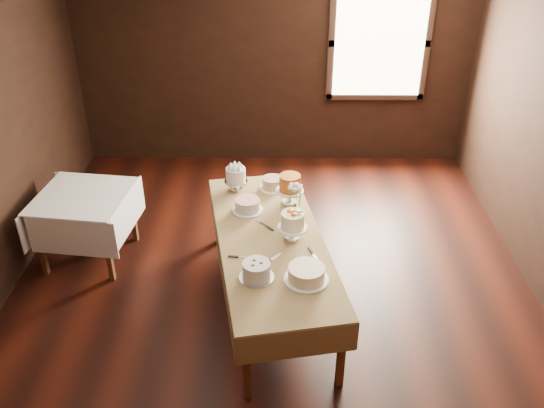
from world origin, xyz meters
The scene contains 19 objects.
floor centered at (0.00, 0.00, 0.00)m, with size 5.00×6.00×0.01m, color black.
wall_back centered at (0.00, 3.00, 1.40)m, with size 5.00×0.02×2.80m, color black.
window centered at (1.30, 2.94, 1.60)m, with size 1.10×0.05×1.30m, color #FFEABF.
display_table centered at (-0.01, 0.01, 0.66)m, with size 1.30×2.43×0.71m.
side_table centered at (-1.87, 0.71, 0.65)m, with size 0.97×0.97×0.73m.
cake_meringue centered at (-0.36, 0.87, 0.83)m, with size 0.23×0.23×0.25m.
cake_speckled centered at (0.00, 0.89, 0.77)m, with size 0.28×0.28×0.12m.
cake_lattice centered at (-0.23, 0.47, 0.76)m, with size 0.32×0.32×0.11m.
cake_caramel centered at (0.17, 0.62, 0.84)m, with size 0.27×0.27×0.31m.
cake_flowers centered at (0.18, 0.02, 0.83)m, with size 0.26×0.26×0.27m.
cake_swirl centered at (-0.12, -0.54, 0.78)m, with size 0.31×0.31×0.14m.
cake_cream centered at (0.28, -0.57, 0.77)m, with size 0.36×0.36×0.12m.
cake_server_a centered at (0.04, -0.26, 0.72)m, with size 0.24×0.03×0.01m, color silver.
cake_server_b centered at (0.37, -0.28, 0.72)m, with size 0.24×0.03×0.01m, color silver.
cake_server_c centered at (-0.10, 0.25, 0.72)m, with size 0.24×0.03×0.01m, color silver.
cake_server_d centered at (0.22, 0.36, 0.72)m, with size 0.24×0.03×0.01m, color silver.
cake_server_e centered at (-0.20, -0.28, 0.72)m, with size 0.24×0.03×0.01m, color silver.
flower_vase centered at (0.21, 0.38, 0.78)m, with size 0.12×0.12×0.13m, color #2D2823.
flower_bouquet centered at (0.21, 0.38, 0.96)m, with size 0.14×0.14×0.20m, color white, non-canonical shape.
Camera 1 is at (0.04, -4.17, 3.60)m, focal length 38.26 mm.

